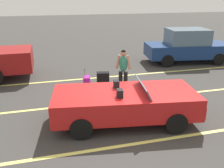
{
  "coord_description": "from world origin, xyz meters",
  "views": [
    {
      "loc": [
        -2.06,
        -6.28,
        3.58
      ],
      "look_at": [
        -0.06,
        1.22,
        0.75
      ],
      "focal_mm": 39.81,
      "sensor_mm": 36.0,
      "label": 1
    }
  ],
  "objects_px": {
    "convertible_car": "(132,103)",
    "traveler_person": "(123,69)",
    "suitcase_medium_bright": "(87,84)",
    "parked_sedan_near": "(187,46)",
    "suitcase_large_black": "(103,81)"
  },
  "relations": [
    {
      "from": "suitcase_medium_bright",
      "to": "parked_sedan_near",
      "type": "relative_size",
      "value": 0.19
    },
    {
      "from": "traveler_person",
      "to": "suitcase_medium_bright",
      "type": "bearing_deg",
      "value": -71.86
    },
    {
      "from": "convertible_car",
      "to": "traveler_person",
      "type": "xyz_separation_m",
      "value": [
        0.45,
        2.29,
        0.34
      ]
    },
    {
      "from": "suitcase_medium_bright",
      "to": "parked_sedan_near",
      "type": "distance_m",
      "value": 6.8
    },
    {
      "from": "parked_sedan_near",
      "to": "suitcase_large_black",
      "type": "bearing_deg",
      "value": -142.58
    },
    {
      "from": "convertible_car",
      "to": "parked_sedan_near",
      "type": "xyz_separation_m",
      "value": [
        5.17,
        5.66,
        0.3
      ]
    },
    {
      "from": "suitcase_large_black",
      "to": "suitcase_medium_bright",
      "type": "distance_m",
      "value": 0.64
    },
    {
      "from": "suitcase_large_black",
      "to": "suitcase_medium_bright",
      "type": "bearing_deg",
      "value": 101.45
    },
    {
      "from": "convertible_car",
      "to": "suitcase_large_black",
      "type": "relative_size",
      "value": 5.88
    },
    {
      "from": "convertible_car",
      "to": "suitcase_medium_bright",
      "type": "bearing_deg",
      "value": 117.28
    },
    {
      "from": "suitcase_large_black",
      "to": "traveler_person",
      "type": "xyz_separation_m",
      "value": [
        0.71,
        -0.34,
        0.56
      ]
    },
    {
      "from": "suitcase_medium_bright",
      "to": "parked_sedan_near",
      "type": "bearing_deg",
      "value": 39.29
    },
    {
      "from": "convertible_car",
      "to": "traveler_person",
      "type": "height_order",
      "value": "traveler_person"
    },
    {
      "from": "suitcase_large_black",
      "to": "traveler_person",
      "type": "bearing_deg",
      "value": -104.38
    },
    {
      "from": "convertible_car",
      "to": "suitcase_medium_bright",
      "type": "distance_m",
      "value": 2.8
    }
  ]
}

